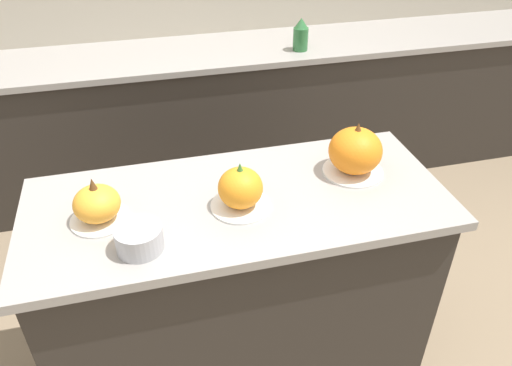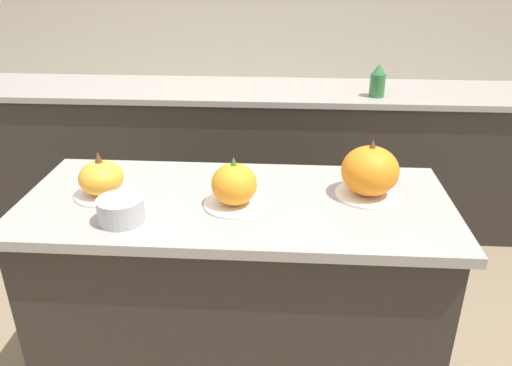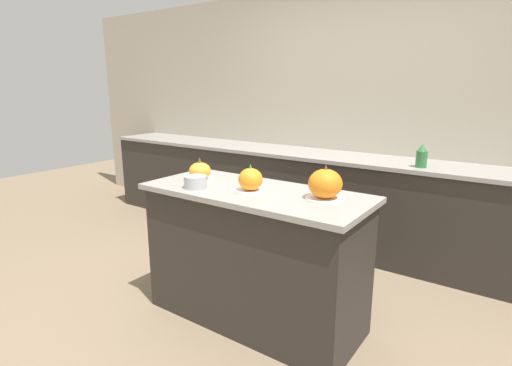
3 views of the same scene
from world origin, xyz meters
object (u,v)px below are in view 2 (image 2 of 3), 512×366
Objects in this scene: pumpkin_cake_center at (234,186)px; mixing_bowl at (121,210)px; bottle_tall at (378,81)px; pumpkin_cake_left at (101,179)px; pumpkin_cake_right at (370,172)px.

pumpkin_cake_center reaches higher than mixing_bowl.
bottle_tall is 1.85m from mixing_bowl.
pumpkin_cake_left is 0.21m from mixing_bowl.
pumpkin_cake_right is at bearing -99.85° from bottle_tall.
pumpkin_cake_right is (0.46, 0.10, 0.02)m from pumpkin_cake_center.
mixing_bowl is (-0.34, -0.13, -0.03)m from pumpkin_cake_center.
pumpkin_cake_center is 1.10× the size of bottle_tall.
pumpkin_cake_right is (0.92, 0.06, 0.03)m from pumpkin_cake_left.
pumpkin_cake_center is 0.47m from pumpkin_cake_right.
pumpkin_cake_right is at bearing 12.93° from pumpkin_cake_center.
mixing_bowl is at bearing -159.22° from pumpkin_cake_center.
pumpkin_cake_right is at bearing 16.37° from mixing_bowl.
pumpkin_cake_left is at bearing -130.04° from bottle_tall.
pumpkin_cake_right reaches higher than bottle_tall.
pumpkin_cake_left is at bearing -176.20° from pumpkin_cake_right.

